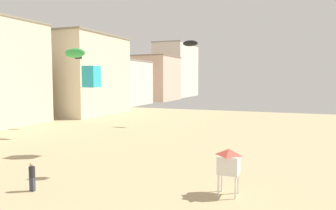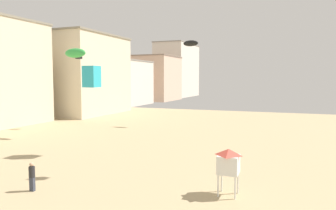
{
  "view_description": "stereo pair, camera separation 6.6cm",
  "coord_description": "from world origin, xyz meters",
  "px_view_note": "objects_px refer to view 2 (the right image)",
  "views": [
    {
      "loc": [
        11.94,
        -3.13,
        6.3
      ],
      "look_at": [
        3.64,
        18.26,
        4.43
      ],
      "focal_mm": 34.49,
      "sensor_mm": 36.0,
      "label": 1
    },
    {
      "loc": [
        12.01,
        -3.11,
        6.3
      ],
      "look_at": [
        3.64,
        18.26,
        4.43
      ],
      "focal_mm": 34.49,
      "sensor_mm": 36.0,
      "label": 2
    }
  ],
  "objects_px": {
    "kite_flyer": "(32,175)",
    "kite_black_parafoil": "(191,43)",
    "lifeguard_stand": "(228,162)",
    "kite_cyan_box": "(92,77)",
    "kite_green_parafoil": "(75,53)",
    "kite_black_box": "(79,55)"
  },
  "relations": [
    {
      "from": "kite_flyer",
      "to": "kite_cyan_box",
      "type": "xyz_separation_m",
      "value": [
        -1.91,
        8.68,
        5.55
      ]
    },
    {
      "from": "kite_flyer",
      "to": "kite_black_parafoil",
      "type": "height_order",
      "value": "kite_black_parafoil"
    },
    {
      "from": "kite_green_parafoil",
      "to": "kite_black_box",
      "type": "bearing_deg",
      "value": 123.56
    },
    {
      "from": "kite_flyer",
      "to": "kite_black_parafoil",
      "type": "bearing_deg",
      "value": 55.22
    },
    {
      "from": "kite_cyan_box",
      "to": "kite_green_parafoil",
      "type": "xyz_separation_m",
      "value": [
        -6.36,
        6.28,
        2.56
      ]
    },
    {
      "from": "kite_black_parafoil",
      "to": "lifeguard_stand",
      "type": "bearing_deg",
      "value": -68.04
    },
    {
      "from": "lifeguard_stand",
      "to": "kite_cyan_box",
      "type": "height_order",
      "value": "kite_cyan_box"
    },
    {
      "from": "lifeguard_stand",
      "to": "kite_cyan_box",
      "type": "bearing_deg",
      "value": 171.52
    },
    {
      "from": "kite_flyer",
      "to": "kite_black_parafoil",
      "type": "xyz_separation_m",
      "value": [
        0.66,
        27.46,
        10.04
      ]
    },
    {
      "from": "kite_black_box",
      "to": "kite_black_parafoil",
      "type": "bearing_deg",
      "value": 28.92
    },
    {
      "from": "kite_cyan_box",
      "to": "kite_black_parafoil",
      "type": "height_order",
      "value": "kite_black_parafoil"
    },
    {
      "from": "lifeguard_stand",
      "to": "kite_cyan_box",
      "type": "xyz_separation_m",
      "value": [
        -12.3,
        5.32,
        4.63
      ]
    },
    {
      "from": "kite_flyer",
      "to": "kite_green_parafoil",
      "type": "distance_m",
      "value": 18.92
    },
    {
      "from": "kite_flyer",
      "to": "kite_black_parafoil",
      "type": "relative_size",
      "value": 0.8
    },
    {
      "from": "kite_flyer",
      "to": "lifeguard_stand",
      "type": "bearing_deg",
      "value": -15.45
    },
    {
      "from": "kite_flyer",
      "to": "kite_green_parafoil",
      "type": "height_order",
      "value": "kite_green_parafoil"
    },
    {
      "from": "lifeguard_stand",
      "to": "kite_black_parafoil",
      "type": "xyz_separation_m",
      "value": [
        -9.72,
        24.1,
        9.12
      ]
    },
    {
      "from": "lifeguard_stand",
      "to": "kite_black_box",
      "type": "height_order",
      "value": "kite_black_box"
    },
    {
      "from": "kite_black_parafoil",
      "to": "kite_black_box",
      "type": "xyz_separation_m",
      "value": [
        -12.61,
        -6.96,
        -1.68
      ]
    },
    {
      "from": "kite_green_parafoil",
      "to": "kite_black_box",
      "type": "height_order",
      "value": "kite_black_box"
    },
    {
      "from": "kite_flyer",
      "to": "kite_green_parafoil",
      "type": "xyz_separation_m",
      "value": [
        -8.28,
        14.96,
        8.11
      ]
    },
    {
      "from": "kite_flyer",
      "to": "lifeguard_stand",
      "type": "distance_m",
      "value": 10.95
    }
  ]
}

